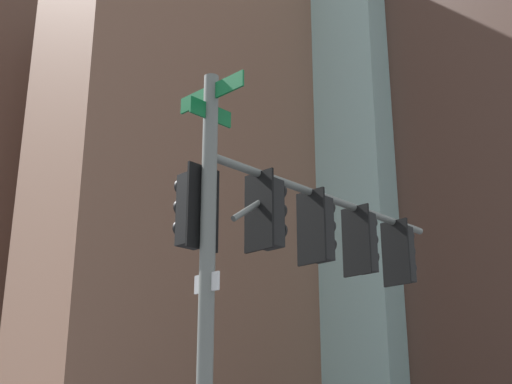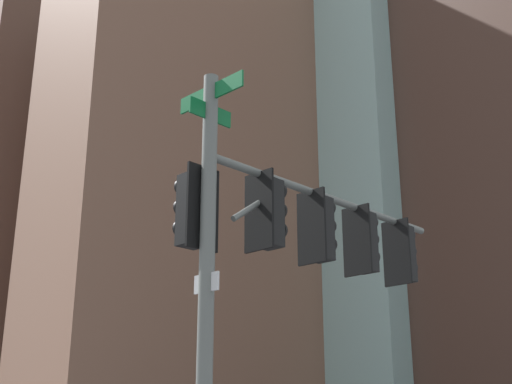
% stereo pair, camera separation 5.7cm
% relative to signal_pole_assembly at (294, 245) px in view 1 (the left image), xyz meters
% --- Properties ---
extents(signal_pole_assembly, '(5.53, 1.89, 6.76)m').
position_rel_signal_pole_assembly_xyz_m(signal_pole_assembly, '(0.00, 0.00, 0.00)').
color(signal_pole_assembly, slate).
rests_on(signal_pole_assembly, ground_plane).
extents(building_brick_nearside, '(23.48, 14.60, 37.75)m').
position_rel_signal_pole_assembly_xyz_m(building_brick_nearside, '(-17.54, -35.15, 14.22)').
color(building_brick_nearside, '#845B47').
rests_on(building_brick_nearside, ground_plane).
extents(building_glass_tower, '(33.97, 26.20, 80.51)m').
position_rel_signal_pole_assembly_xyz_m(building_glass_tower, '(-39.16, -34.80, 35.60)').
color(building_glass_tower, '#9EC6C1').
rests_on(building_glass_tower, ground_plane).
extents(building_brick_farside, '(19.94, 18.71, 51.66)m').
position_rel_signal_pole_assembly_xyz_m(building_brick_farside, '(-14.12, -58.90, 21.17)').
color(building_brick_farside, brown).
rests_on(building_brick_farside, ground_plane).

